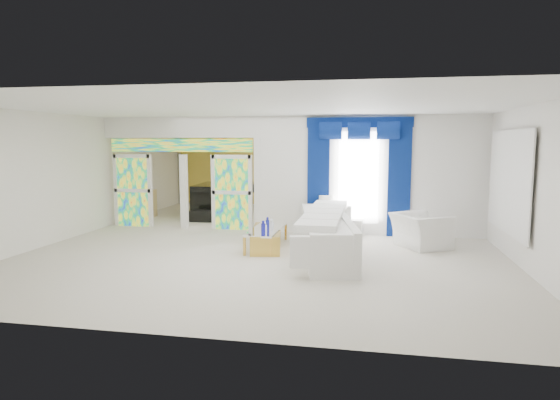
% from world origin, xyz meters
% --- Properties ---
extents(floor, '(12.00, 12.00, 0.00)m').
position_xyz_m(floor, '(0.00, 0.00, 0.00)').
color(floor, '#B7AF9E').
rests_on(floor, ground).
extents(dividing_wall, '(5.70, 0.18, 3.00)m').
position_xyz_m(dividing_wall, '(2.15, 1.00, 1.50)').
color(dividing_wall, white).
rests_on(dividing_wall, ground).
extents(dividing_header, '(4.30, 0.18, 0.55)m').
position_xyz_m(dividing_header, '(-2.85, 1.00, 2.73)').
color(dividing_header, white).
rests_on(dividing_header, dividing_wall).
extents(stained_panel_left, '(0.95, 0.04, 2.00)m').
position_xyz_m(stained_panel_left, '(-4.28, 1.00, 1.00)').
color(stained_panel_left, '#994C3F').
rests_on(stained_panel_left, ground).
extents(stained_panel_right, '(0.95, 0.04, 2.00)m').
position_xyz_m(stained_panel_right, '(-1.42, 1.00, 1.00)').
color(stained_panel_right, '#994C3F').
rests_on(stained_panel_right, ground).
extents(stained_transom, '(4.00, 0.05, 0.35)m').
position_xyz_m(stained_transom, '(-2.85, 1.00, 2.25)').
color(stained_transom, '#994C3F').
rests_on(stained_transom, dividing_header).
extents(window_pane, '(1.00, 0.02, 2.30)m').
position_xyz_m(window_pane, '(1.90, 0.90, 1.45)').
color(window_pane, white).
rests_on(window_pane, dividing_wall).
extents(blue_drape_left, '(0.55, 0.10, 2.80)m').
position_xyz_m(blue_drape_left, '(0.90, 0.87, 1.40)').
color(blue_drape_left, '#030E41').
rests_on(blue_drape_left, ground).
extents(blue_drape_right, '(0.55, 0.10, 2.80)m').
position_xyz_m(blue_drape_right, '(2.90, 0.87, 1.40)').
color(blue_drape_right, '#030E41').
rests_on(blue_drape_right, ground).
extents(blue_pelmet, '(2.60, 0.12, 0.25)m').
position_xyz_m(blue_pelmet, '(1.90, 0.87, 2.82)').
color(blue_pelmet, '#030E41').
rests_on(blue_pelmet, dividing_wall).
extents(wall_mirror, '(0.04, 2.70, 1.90)m').
position_xyz_m(wall_mirror, '(4.94, -1.00, 1.55)').
color(wall_mirror, white).
rests_on(wall_mirror, ground).
extents(gold_curtains, '(9.70, 0.12, 2.90)m').
position_xyz_m(gold_curtains, '(0.00, 5.90, 1.50)').
color(gold_curtains, gold).
rests_on(gold_curtains, ground).
extents(white_sofa, '(1.58, 4.20, 0.78)m').
position_xyz_m(white_sofa, '(1.30, -1.26, 0.39)').
color(white_sofa, white).
rests_on(white_sofa, ground).
extents(coffee_table, '(0.93, 1.93, 0.41)m').
position_xyz_m(coffee_table, '(-0.05, -0.96, 0.21)').
color(coffee_table, gold).
rests_on(coffee_table, ground).
extents(console_table, '(1.27, 0.50, 0.41)m').
position_xyz_m(console_table, '(1.41, 0.75, 0.21)').
color(console_table, white).
rests_on(console_table, ground).
extents(table_lamp, '(0.36, 0.36, 0.58)m').
position_xyz_m(table_lamp, '(1.11, 0.75, 0.70)').
color(table_lamp, white).
rests_on(table_lamp, console_table).
extents(armchair, '(1.44, 1.49, 0.75)m').
position_xyz_m(armchair, '(3.33, -0.31, 0.37)').
color(armchair, white).
rests_on(armchair, ground).
extents(grand_piano, '(1.56, 1.99, 0.97)m').
position_xyz_m(grand_piano, '(-2.60, 3.70, 0.49)').
color(grand_piano, black).
rests_on(grand_piano, ground).
extents(piano_bench, '(1.00, 0.43, 0.33)m').
position_xyz_m(piano_bench, '(-2.60, 2.10, 0.16)').
color(piano_bench, black).
rests_on(piano_bench, ground).
extents(tv_console, '(0.68, 0.63, 0.85)m').
position_xyz_m(tv_console, '(-4.72, 2.61, 0.43)').
color(tv_console, tan).
rests_on(tv_console, ground).
extents(chandelier, '(0.60, 0.60, 0.60)m').
position_xyz_m(chandelier, '(-2.30, 3.40, 2.65)').
color(chandelier, gold).
rests_on(chandelier, ceiling).
extents(decanters, '(0.12, 0.95, 0.22)m').
position_xyz_m(decanters, '(-0.01, -1.15, 0.50)').
color(decanters, '#151791').
rests_on(decanters, coffee_table).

